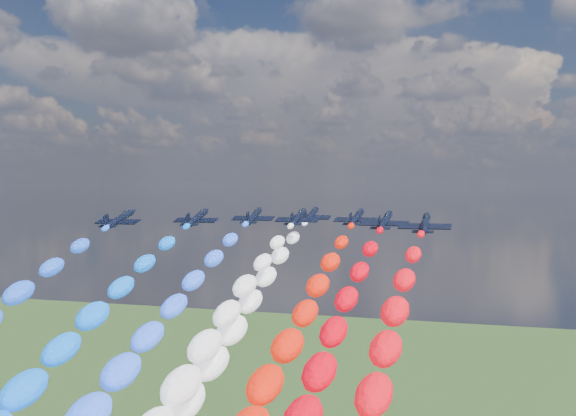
% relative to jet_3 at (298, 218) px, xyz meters
% --- Properties ---
extents(jet_0, '(8.69, 11.57, 5.41)m').
position_rel_jet_3_xyz_m(jet_0, '(-27.98, -16.84, 0.00)').
color(jet_0, black).
extents(jet_1, '(8.36, 11.33, 5.41)m').
position_rel_jet_3_xyz_m(jet_1, '(-17.26, -7.42, 0.00)').
color(jet_1, black).
extents(jet_2, '(8.91, 11.72, 5.41)m').
position_rel_jet_3_xyz_m(jet_2, '(-10.16, 3.52, 0.00)').
color(jet_2, black).
extents(trail_2, '(5.84, 103.78, 48.82)m').
position_rel_jet_3_xyz_m(trail_2, '(-10.16, -49.91, -22.80)').
color(trail_2, '#2858FF').
extents(jet_3, '(8.42, 11.38, 5.41)m').
position_rel_jet_3_xyz_m(jet_3, '(0.00, 0.00, 0.00)').
color(jet_3, black).
extents(jet_4, '(8.25, 11.26, 5.41)m').
position_rel_jet_3_xyz_m(jet_4, '(-0.85, 11.77, 0.00)').
color(jet_4, black).
extents(trail_4, '(5.84, 103.78, 48.82)m').
position_rel_jet_3_xyz_m(trail_4, '(-0.85, -41.65, -22.80)').
color(trail_4, white).
extents(jet_5, '(8.65, 11.54, 5.41)m').
position_rel_jet_3_xyz_m(jet_5, '(10.38, 3.59, 0.00)').
color(jet_5, black).
extents(jet_6, '(8.56, 11.47, 5.41)m').
position_rel_jet_3_xyz_m(jet_6, '(17.90, -8.15, 0.00)').
color(jet_6, black).
extents(jet_7, '(8.66, 11.55, 5.41)m').
position_rel_jet_3_xyz_m(jet_7, '(25.58, -15.55, 0.00)').
color(jet_7, black).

